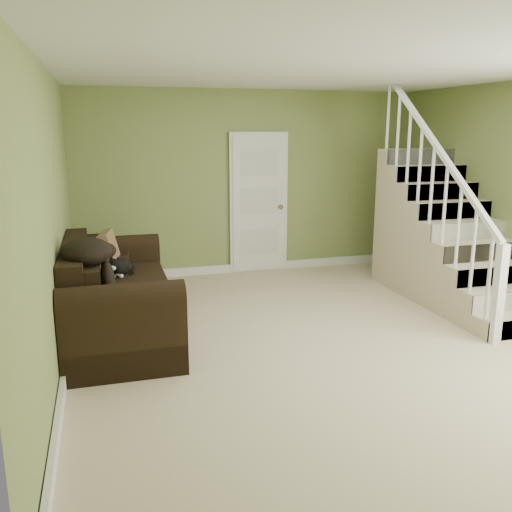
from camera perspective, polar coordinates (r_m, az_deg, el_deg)
floor at (r=5.61m, az=7.08°, el=-8.40°), size 5.00×5.50×0.01m
ceiling at (r=5.25m, az=7.93°, el=19.05°), size 5.00×5.50×0.01m
wall_back at (r=7.85m, az=-0.50°, el=7.69°), size 5.00×0.04×2.60m
wall_left at (r=4.87m, az=-20.75°, el=3.42°), size 0.04×5.50×2.60m
baseboard_back at (r=8.04m, az=-0.43°, el=-1.16°), size 5.00×0.04×0.12m
baseboard_left at (r=5.20m, az=-19.29°, el=-10.13°), size 0.04×5.50×0.12m
door at (r=7.87m, az=0.30°, el=5.55°), size 0.86×0.12×2.02m
staircase at (r=7.19m, az=18.99°, el=1.14°), size 1.00×2.51×2.82m
sofa at (r=5.74m, az=-14.70°, el=-4.39°), size 1.04×2.41×0.95m
side_table at (r=6.69m, az=-15.40°, el=-2.27°), size 0.67×0.67×0.87m
cat at (r=6.00m, az=-14.04°, el=-1.09°), size 0.31×0.53×0.25m
banana at (r=5.23m, az=-12.38°, el=-3.91°), size 0.13×0.21×0.06m
throw_pillow at (r=6.29m, az=-15.08°, el=0.52°), size 0.28×0.47×0.46m
throw_blanket at (r=5.09m, az=-17.42°, el=0.45°), size 0.57×0.67×0.24m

